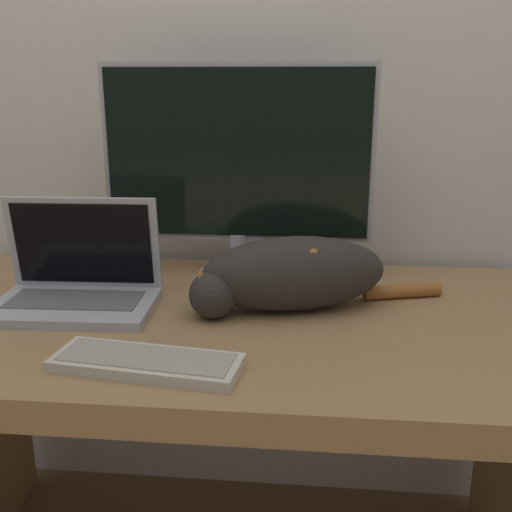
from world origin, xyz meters
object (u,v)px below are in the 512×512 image
monitor (236,167)px  cat (290,273)px  laptop (77,286)px  external_keyboard (147,362)px

monitor → cat: (0.14, -0.19, -0.19)m
laptop → external_keyboard: laptop is taller
cat → external_keyboard: bearing=-142.9°
laptop → external_keyboard: size_ratio=1.04×
laptop → cat: laptop is taller
laptop → cat: (0.45, 0.03, 0.03)m
cat → laptop: bearing=168.1°
monitor → external_keyboard: (-0.09, -0.48, -0.26)m
monitor → external_keyboard: bearing=-100.8°
external_keyboard → cat: 0.38m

